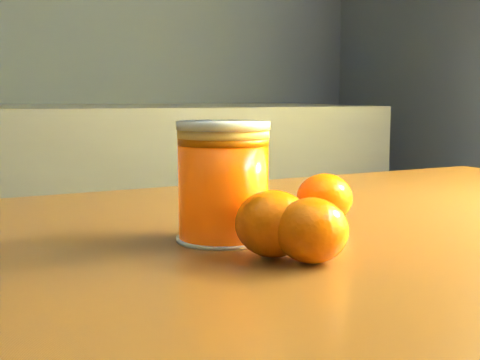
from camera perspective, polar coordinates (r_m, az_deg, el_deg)
name	(u,v)px	position (r m, az deg, el deg)	size (l,w,h in m)	color
table	(355,334)	(0.68, 9.75, -12.81)	(1.17, 0.90, 0.80)	brown
juice_glass	(223,182)	(0.60, -1.43, -0.17)	(0.08, 0.08, 0.10)	#FF4F05
orange_front	(273,223)	(0.54, 2.83, -3.73)	(0.06, 0.06, 0.05)	#F46304
orange_back	(325,198)	(0.69, 7.23, -1.55)	(0.06, 0.06, 0.05)	#F46304
orange_extra	(312,230)	(0.52, 6.13, -4.30)	(0.06, 0.06, 0.05)	#F46304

